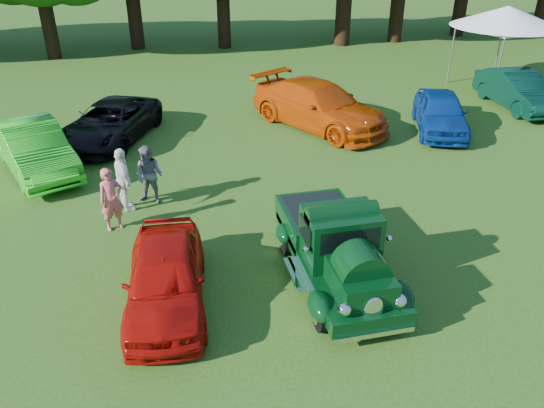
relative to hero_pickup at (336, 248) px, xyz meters
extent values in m
plane|color=#2C5113|center=(-0.61, 0.06, -0.76)|extent=(120.00, 120.00, 0.00)
cylinder|color=black|center=(-0.78, -1.49, -0.41)|extent=(0.21, 0.70, 0.70)
cylinder|color=black|center=(0.78, -1.49, -0.41)|extent=(0.21, 0.70, 0.70)
cylinder|color=black|center=(-0.78, 1.18, -0.41)|extent=(0.21, 0.70, 0.70)
cylinder|color=black|center=(0.78, 1.18, -0.41)|extent=(0.21, 0.70, 0.70)
cube|color=black|center=(0.00, -0.08, -0.27)|extent=(1.62, 4.23, 0.32)
cube|color=black|center=(0.00, -1.35, 0.11)|extent=(1.03, 1.36, 0.58)
cube|color=black|center=(0.00, -0.21, 0.43)|extent=(1.47, 1.08, 1.13)
cube|color=black|center=(0.00, -0.72, 0.62)|extent=(1.22, 0.06, 0.49)
cube|color=black|center=(0.00, 1.20, -0.01)|extent=(1.62, 1.93, 0.54)
cube|color=black|center=(0.00, 1.20, 0.26)|extent=(1.39, 1.69, 0.05)
ellipsoid|color=black|center=(-0.81, -1.49, -0.23)|extent=(0.47, 0.81, 0.47)
ellipsoid|color=black|center=(0.81, -1.49, -0.23)|extent=(0.47, 0.81, 0.47)
ellipsoid|color=black|center=(-0.84, 1.18, -0.24)|extent=(0.36, 0.68, 0.39)
ellipsoid|color=black|center=(0.84, 1.18, -0.24)|extent=(0.36, 0.68, 0.39)
ellipsoid|color=white|center=(0.00, -2.06, -0.01)|extent=(0.38, 0.12, 0.56)
sphere|color=white|center=(-0.53, -1.99, 0.05)|extent=(0.26, 0.26, 0.26)
sphere|color=white|center=(0.53, -1.99, 0.05)|extent=(0.26, 0.26, 0.26)
cube|color=white|center=(0.00, -2.20, -0.44)|extent=(1.52, 0.10, 0.10)
cube|color=white|center=(0.00, 2.17, -0.38)|extent=(1.52, 0.10, 0.10)
imported|color=#A40C07|center=(-3.57, -0.08, -0.10)|extent=(1.88, 3.96, 1.31)
imported|color=green|center=(-7.11, 7.29, 0.00)|extent=(3.23, 4.85, 1.51)
imported|color=black|center=(-4.97, 9.42, -0.09)|extent=(3.95, 5.26, 1.33)
imported|color=#BD4106|center=(2.49, 9.10, 0.06)|extent=(4.78, 6.05, 1.64)
imported|color=navy|center=(6.66, 7.72, -0.05)|extent=(3.02, 4.47, 1.41)
imported|color=black|center=(11.06, 9.46, -0.02)|extent=(1.81, 4.54, 1.47)
imported|color=#DB5A5C|center=(-4.70, 3.22, 0.06)|extent=(0.70, 0.58, 1.64)
imported|color=slate|center=(-3.75, 4.43, 0.06)|extent=(0.98, 0.89, 1.63)
imported|color=white|center=(-4.42, 4.16, 0.12)|extent=(0.70, 1.10, 1.75)
cube|color=white|center=(11.99, 12.38, 1.88)|extent=(3.80, 3.80, 0.13)
cone|color=white|center=(11.99, 12.38, 2.36)|extent=(5.57, 5.57, 0.86)
cylinder|color=slate|center=(10.85, 10.67, 0.53)|extent=(0.06, 0.06, 2.58)
cylinder|color=slate|center=(10.28, 13.52, 0.53)|extent=(0.06, 0.06, 2.58)
cylinder|color=slate|center=(13.12, 14.09, 0.53)|extent=(0.06, 0.06, 2.58)
cylinder|color=black|center=(-8.51, 22.89, 1.12)|extent=(0.75, 0.75, 3.75)
cylinder|color=black|center=(-3.96, 24.38, 1.25)|extent=(0.80, 0.80, 4.02)
cylinder|color=black|center=(1.13, 23.52, 1.14)|extent=(0.76, 0.76, 3.80)
cylinder|color=black|center=(8.23, 22.64, 1.56)|extent=(0.93, 0.93, 4.64)
cylinder|color=black|center=(11.80, 22.86, 1.39)|extent=(0.86, 0.86, 4.29)
cylinder|color=black|center=(16.60, 23.67, 1.33)|extent=(0.84, 0.84, 4.18)
cylinder|color=black|center=(21.89, 22.64, 1.13)|extent=(0.76, 0.76, 3.78)
camera|label=1|loc=(-3.43, -8.86, 6.17)|focal=35.00mm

